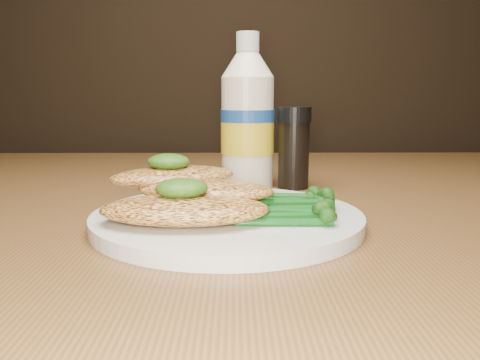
{
  "coord_description": "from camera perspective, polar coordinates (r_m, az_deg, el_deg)",
  "views": [
    {
      "loc": [
        -0.0,
        0.46,
        0.87
      ],
      "look_at": [
        0.0,
        0.93,
        0.79
      ],
      "focal_mm": 38.41,
      "sensor_mm": 36.0,
      "label": 1
    }
  ],
  "objects": [
    {
      "name": "plate",
      "position": [
        0.47,
        -1.41,
        -4.38
      ],
      "size": [
        0.25,
        0.25,
        0.01
      ],
      "primitive_type": "cylinder",
      "color": "silver",
      "rests_on": "dining_table"
    },
    {
      "name": "chicken_back",
      "position": [
        0.5,
        -7.43,
        0.41
      ],
      "size": [
        0.14,
        0.1,
        0.02
      ],
      "primitive_type": "ellipsoid",
      "rotation": [
        0.0,
        0.0,
        0.36
      ],
      "color": "#EBA94A",
      "rests_on": "plate"
    },
    {
      "name": "pepper_grinder",
      "position": [
        0.64,
        5.99,
        3.57
      ],
      "size": [
        0.04,
        0.04,
        0.1
      ],
      "primitive_type": null,
      "rotation": [
        0.0,
        0.0,
        -0.05
      ],
      "color": "black",
      "rests_on": "dining_table"
    },
    {
      "name": "pesto_back",
      "position": [
        0.5,
        -7.94,
        2.03
      ],
      "size": [
        0.05,
        0.05,
        0.02
      ],
      "primitive_type": "ellipsoid",
      "rotation": [
        0.0,
        0.0,
        -0.22
      ],
      "color": "#093407",
      "rests_on": "chicken_back"
    },
    {
      "name": "chicken_mid",
      "position": [
        0.47,
        -3.89,
        -1.17
      ],
      "size": [
        0.14,
        0.09,
        0.02
      ],
      "primitive_type": "ellipsoid",
      "rotation": [
        0.0,
        0.0,
        -0.19
      ],
      "color": "#EBA94A",
      "rests_on": "plate"
    },
    {
      "name": "pesto_front",
      "position": [
        0.44,
        -6.51,
        -0.91
      ],
      "size": [
        0.05,
        0.05,
        0.02
      ],
      "primitive_type": "ellipsoid",
      "rotation": [
        0.0,
        0.0,
        0.2
      ],
      "color": "#093407",
      "rests_on": "chicken_front"
    },
    {
      "name": "mayo_bottle",
      "position": [
        0.65,
        0.84,
        7.72
      ],
      "size": [
        0.07,
        0.07,
        0.19
      ],
      "primitive_type": null,
      "rotation": [
        0.0,
        0.0,
        -0.03
      ],
      "color": "white",
      "rests_on": "dining_table"
    },
    {
      "name": "chicken_front",
      "position": [
        0.43,
        -6.13,
        -3.3
      ],
      "size": [
        0.14,
        0.08,
        0.02
      ],
      "primitive_type": "ellipsoid",
      "rotation": [
        0.0,
        0.0,
        0.01
      ],
      "color": "#EBA94A",
      "rests_on": "plate"
    },
    {
      "name": "broccolini_bundle",
      "position": [
        0.46,
        4.62,
        -2.71
      ],
      "size": [
        0.12,
        0.1,
        0.02
      ],
      "primitive_type": null,
      "rotation": [
        0.0,
        0.0,
        -0.03
      ],
      "color": "#114E16",
      "rests_on": "plate"
    }
  ]
}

